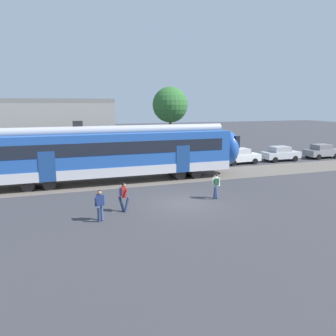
% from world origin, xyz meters
% --- Properties ---
extents(ground_plane, '(160.00, 160.00, 0.00)m').
position_xyz_m(ground_plane, '(0.00, 0.00, 0.00)').
color(ground_plane, '#38383D').
extents(pedestrian_navy, '(0.54, 0.63, 1.67)m').
position_xyz_m(pedestrian_navy, '(-5.25, -1.51, 0.96)').
color(pedestrian_navy, navy).
rests_on(pedestrian_navy, ground).
extents(pedestrian_red, '(0.62, 0.58, 1.67)m').
position_xyz_m(pedestrian_red, '(-3.81, -0.40, 0.99)').
color(pedestrian_red, navy).
rests_on(pedestrian_red, ground).
extents(pedestrian_white, '(0.60, 0.61, 1.67)m').
position_xyz_m(pedestrian_white, '(2.21, 0.21, 0.99)').
color(pedestrian_white, navy).
rests_on(pedestrian_white, ground).
extents(parked_car_white, '(4.06, 1.87, 1.54)m').
position_xyz_m(parked_car_white, '(10.16, 10.60, 0.78)').
color(parked_car_white, silver).
rests_on(parked_car_white, ground).
extents(parked_car_silver, '(4.00, 1.76, 1.54)m').
position_xyz_m(parked_car_silver, '(15.10, 10.69, 0.78)').
color(parked_car_silver, '#B7BABF').
rests_on(parked_car_silver, ground).
extents(parked_car_grey, '(4.04, 1.84, 1.54)m').
position_xyz_m(parked_car_grey, '(20.63, 10.72, 0.78)').
color(parked_car_grey, gray).
rests_on(parked_car_grey, ground).
extents(background_building, '(19.21, 5.00, 9.20)m').
position_xyz_m(background_building, '(-11.45, 15.55, 3.21)').
color(background_building, gray).
rests_on(background_building, ground).
extents(street_tree_right, '(4.29, 4.29, 7.97)m').
position_xyz_m(street_tree_right, '(6.11, 20.28, 5.80)').
color(street_tree_right, brown).
rests_on(street_tree_right, ground).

